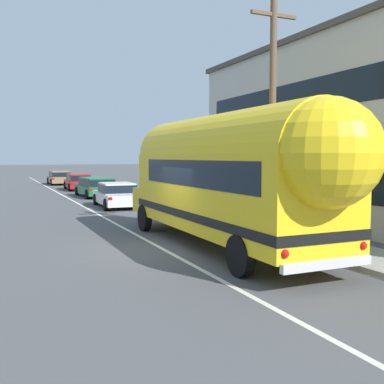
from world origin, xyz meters
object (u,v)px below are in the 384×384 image
(painted_bus, at_px, (230,174))
(car_lead, at_px, (117,194))
(utility_pole, at_px, (272,111))
(car_fourth, at_px, (59,177))
(car_second, at_px, (95,186))
(car_third, at_px, (78,181))

(painted_bus, relative_size, car_lead, 2.54)
(utility_pole, distance_m, car_fourth, 34.11)
(car_second, bearing_deg, car_third, 89.73)
(car_third, relative_size, car_fourth, 0.97)
(painted_bus, distance_m, car_lead, 13.12)
(car_second, relative_size, car_third, 1.07)
(car_second, height_order, car_third, same)
(car_second, xyz_separation_m, car_third, (0.03, 7.22, -0.02))
(car_third, bearing_deg, painted_bus, -90.47)
(utility_pole, bearing_deg, car_second, 97.53)
(car_lead, distance_m, car_third, 14.10)
(car_third, bearing_deg, utility_pole, -84.67)
(car_second, bearing_deg, utility_pole, -82.47)
(car_second, height_order, car_fourth, same)
(car_lead, bearing_deg, car_fourth, 90.25)
(painted_bus, relative_size, car_third, 2.63)
(painted_bus, distance_m, car_fourth, 35.51)
(car_lead, xyz_separation_m, car_second, (0.26, 6.88, 0.06))
(painted_bus, distance_m, car_third, 27.16)
(car_third, height_order, car_fourth, same)
(utility_pole, relative_size, car_lead, 1.83)
(car_third, bearing_deg, car_lead, -91.21)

